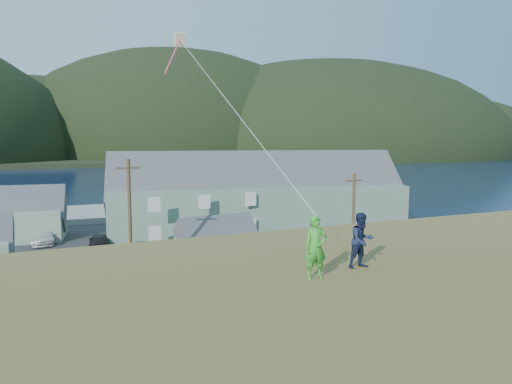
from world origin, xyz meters
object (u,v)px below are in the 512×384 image
shed_white (219,244)px  kite_flyer_green (316,247)px  wharf (67,215)px  lodge (259,196)px  shed_palegreen_far (12,216)px  kite_flyer_navy (362,240)px

shed_white → kite_flyer_green: 27.50m
wharf → kite_flyer_green: 59.78m
lodge → kite_flyer_green: lodge is taller
wharf → lodge: size_ratio=0.75×
lodge → shed_white: 14.83m
shed_palegreen_far → kite_flyer_navy: (13.16, -44.95, 5.21)m
shed_white → kite_flyer_green: (-5.99, -26.17, 5.95)m
wharf → shed_palegreen_far: shed_palegreen_far is taller
wharf → lodge: bearing=-45.8°
shed_palegreen_far → shed_white: bearing=-41.9°
shed_palegreen_far → kite_flyer_green: kite_flyer_green is taller
lodge → kite_flyer_green: 40.78m
kite_flyer_green → kite_flyer_navy: bearing=21.7°
kite_flyer_green → kite_flyer_navy: 1.84m
kite_flyer_green → lodge: bearing=77.8°
lodge → shed_palegreen_far: size_ratio=3.02×
shed_palegreen_far → kite_flyer_green: (11.36, -45.35, 5.25)m
shed_white → shed_palegreen_far: (-17.35, 19.18, 0.70)m
lodge → shed_palegreen_far: 27.29m
lodge → kite_flyer_navy: bearing=-99.2°
lodge → shed_palegreen_far: (-26.17, 7.52, -1.75)m
wharf → kite_flyer_navy: kite_flyer_navy is taller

